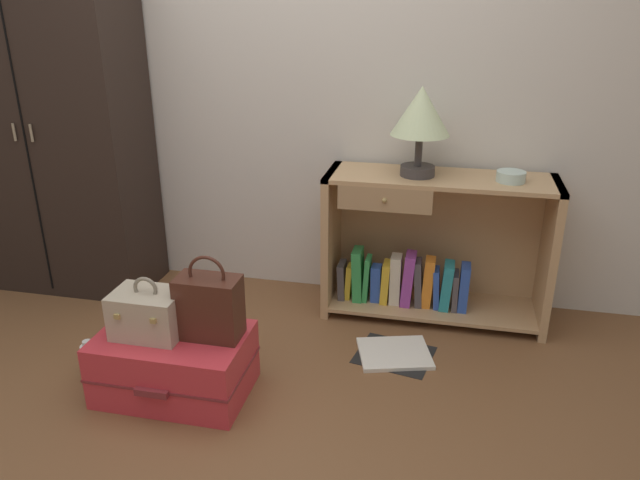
# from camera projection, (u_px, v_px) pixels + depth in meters

# --- Properties ---
(ground_plane) EXTENTS (9.00, 9.00, 0.00)m
(ground_plane) POSITION_uv_depth(u_px,v_px,m) (210.00, 446.00, 2.31)
(ground_plane) COLOR brown
(back_wall) EXTENTS (6.40, 0.10, 2.60)m
(back_wall) POSITION_uv_depth(u_px,v_px,m) (302.00, 56.00, 3.17)
(back_wall) COLOR beige
(back_wall) RESTS_ON ground_plane
(wardrobe) EXTENTS (0.99, 0.47, 1.89)m
(wardrobe) POSITION_uv_depth(u_px,v_px,m) (51.00, 124.00, 3.31)
(wardrobe) COLOR black
(wardrobe) RESTS_ON ground_plane
(bookshelf) EXTENTS (1.14, 0.39, 0.77)m
(bookshelf) POSITION_uv_depth(u_px,v_px,m) (428.00, 251.00, 3.16)
(bookshelf) COLOR tan
(bookshelf) RESTS_ON ground_plane
(table_lamp) EXTENTS (0.29, 0.29, 0.44)m
(table_lamp) POSITION_uv_depth(u_px,v_px,m) (421.00, 115.00, 2.88)
(table_lamp) COLOR #3D3838
(table_lamp) RESTS_ON bookshelf
(bowl) EXTENTS (0.14, 0.14, 0.05)m
(bowl) POSITION_uv_depth(u_px,v_px,m) (511.00, 176.00, 2.89)
(bowl) COLOR silver
(bowl) RESTS_ON bookshelf
(suitcase_large) EXTENTS (0.63, 0.43, 0.28)m
(suitcase_large) POSITION_uv_depth(u_px,v_px,m) (175.00, 363.00, 2.58)
(suitcase_large) COLOR #D1333D
(suitcase_large) RESTS_ON ground_plane
(train_case) EXTENTS (0.28, 0.21, 0.26)m
(train_case) POSITION_uv_depth(u_px,v_px,m) (148.00, 313.00, 2.50)
(train_case) COLOR #B7A88E
(train_case) RESTS_ON suitcase_large
(handbag) EXTENTS (0.26, 0.15, 0.36)m
(handbag) POSITION_uv_depth(u_px,v_px,m) (209.00, 306.00, 2.47)
(handbag) COLOR #472319
(handbag) RESTS_ON suitcase_large
(bottle) EXTENTS (0.07, 0.07, 0.18)m
(bottle) POSITION_uv_depth(u_px,v_px,m) (90.00, 360.00, 2.71)
(bottle) COLOR white
(bottle) RESTS_ON ground_plane
(open_book_on_floor) EXTENTS (0.40, 0.36, 0.02)m
(open_book_on_floor) POSITION_uv_depth(u_px,v_px,m) (394.00, 354.00, 2.89)
(open_book_on_floor) COLOR white
(open_book_on_floor) RESTS_ON ground_plane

